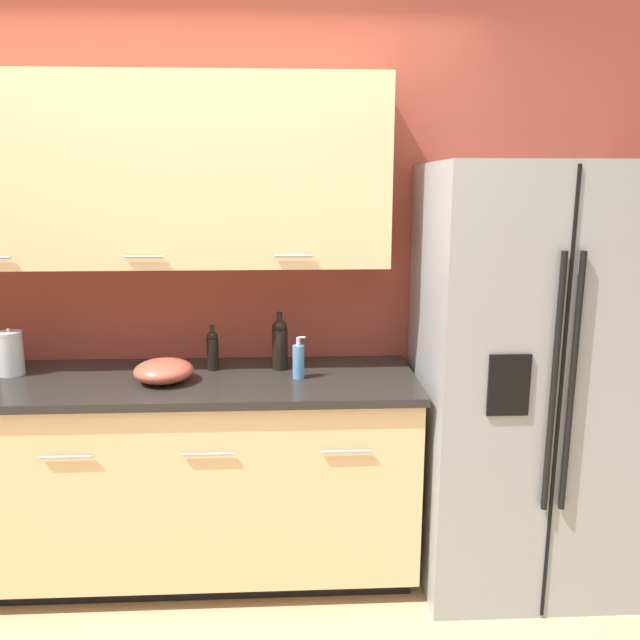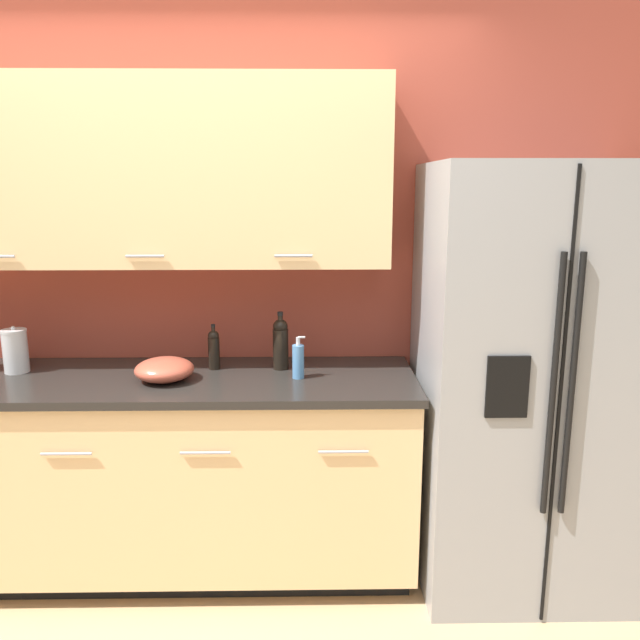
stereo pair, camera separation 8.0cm
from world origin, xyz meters
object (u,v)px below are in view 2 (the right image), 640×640
at_px(soap_dispenser, 298,361).
at_px(mixing_bowl, 164,369).
at_px(wine_bottle, 281,343).
at_px(refrigerator, 526,380).
at_px(steel_canister, 15,351).
at_px(oil_bottle, 214,349).

relative_size(soap_dispenser, mixing_bowl, 0.74).
relative_size(wine_bottle, mixing_bowl, 1.05).
height_order(refrigerator, wine_bottle, refrigerator).
height_order(refrigerator, steel_canister, refrigerator).
relative_size(soap_dispenser, oil_bottle, 0.90).
height_order(wine_bottle, soap_dispenser, wine_bottle).
xyz_separation_m(wine_bottle, mixing_bowl, (-0.49, -0.17, -0.07)).
relative_size(soap_dispenser, steel_canister, 0.88).
bearing_deg(steel_canister, mixing_bowl, -11.28).
bearing_deg(soap_dispenser, mixing_bowl, -177.41).
distance_m(oil_bottle, steel_canister, 0.88).
height_order(refrigerator, mixing_bowl, refrigerator).
bearing_deg(steel_canister, soap_dispenser, -5.06).
height_order(oil_bottle, mixing_bowl, oil_bottle).
bearing_deg(mixing_bowl, oil_bottle, 42.45).
bearing_deg(soap_dispenser, steel_canister, 174.94).
height_order(soap_dispenser, mixing_bowl, soap_dispenser).
bearing_deg(mixing_bowl, steel_canister, 168.72).
xyz_separation_m(refrigerator, soap_dispenser, (-0.99, 0.02, 0.09)).
bearing_deg(oil_bottle, soap_dispenser, -20.72).
height_order(steel_canister, mixing_bowl, steel_canister).
xyz_separation_m(oil_bottle, steel_canister, (-0.88, -0.03, 0.00)).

